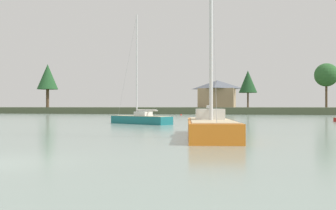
# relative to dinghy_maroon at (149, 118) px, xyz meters

# --- Properties ---
(far_shore_bank) EXTENTS (211.81, 52.05, 1.51)m
(far_shore_bank) POSITION_rel_dinghy_maroon_xyz_m (6.14, 60.82, 0.61)
(far_shore_bank) COLOR #4C563D
(far_shore_bank) RESTS_ON ground
(dinghy_maroon) EXTENTS (2.44, 4.01, 0.59)m
(dinghy_maroon) POSITION_rel_dinghy_maroon_xyz_m (0.00, 0.00, 0.00)
(dinghy_maroon) COLOR maroon
(dinghy_maroon) RESTS_ON ground
(sailboat_orange) EXTENTS (4.20, 10.19, 13.16)m
(sailboat_orange) POSITION_rel_dinghy_maroon_xyz_m (11.28, -27.04, 0.14)
(sailboat_orange) COLOR orange
(sailboat_orange) RESTS_ON ground
(sailboat_teal) EXTENTS (6.98, 4.91, 11.37)m
(sailboat_teal) POSITION_rel_dinghy_maroon_xyz_m (2.63, -12.29, 0.09)
(sailboat_teal) COLOR #196B70
(sailboat_teal) RESTS_ON ground
(mooring_buoy_yellow) EXTENTS (0.41, 0.41, 0.46)m
(mooring_buoy_yellow) POSITION_rel_dinghy_maroon_xyz_m (-10.12, 27.83, -0.07)
(mooring_buoy_yellow) COLOR yellow
(mooring_buoy_yellow) RESTS_ON ground
(mooring_buoy_red) EXTENTS (0.34, 0.34, 0.40)m
(mooring_buoy_red) POSITION_rel_dinghy_maroon_xyz_m (-1.10, 26.52, -0.09)
(mooring_buoy_red) COLOR red
(mooring_buoy_red) RESTS_ON ground
(shore_tree_inland_c) EXTENTS (5.65, 5.65, 10.69)m
(shore_tree_inland_c) POSITION_rel_dinghy_maroon_xyz_m (29.88, 50.95, 9.18)
(shore_tree_inland_c) COLOR brown
(shore_tree_inland_c) RESTS_ON far_shore_bank
(shore_tree_far_right) EXTENTS (5.38, 5.38, 11.32)m
(shore_tree_far_right) POSITION_rel_dinghy_maroon_xyz_m (-39.86, 42.46, 9.29)
(shore_tree_far_right) COLOR brown
(shore_tree_far_right) RESTS_ON far_shore_bank
(shore_tree_inland_b) EXTENTS (4.21, 4.21, 8.57)m
(shore_tree_inland_b) POSITION_rel_dinghy_maroon_xyz_m (11.52, 42.65, 7.33)
(shore_tree_inland_b) COLOR brown
(shore_tree_inland_b) RESTS_ON far_shore_bank
(cottage_eastern) EXTENTS (9.63, 10.40, 7.04)m
(cottage_eastern) POSITION_rel_dinghy_maroon_xyz_m (3.50, 51.89, 5.00)
(cottage_eastern) COLOR tan
(cottage_eastern) RESTS_ON far_shore_bank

